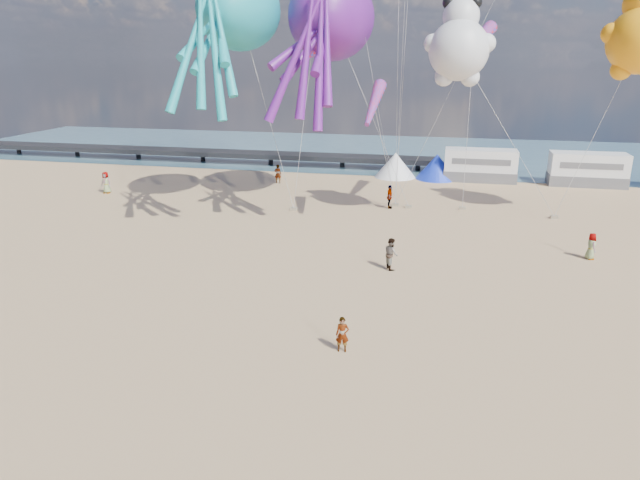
{
  "coord_description": "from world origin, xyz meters",
  "views": [
    {
      "loc": [
        2.86,
        -15.55,
        11.42
      ],
      "look_at": [
        -1.96,
        6.0,
        4.25
      ],
      "focal_mm": 32.0,
      "sensor_mm": 36.0,
      "label": 1
    }
  ],
  "objects_px": {
    "tent_blue": "(437,167)",
    "kite_octopus_teal": "(239,10)",
    "sandbag_b": "(408,207)",
    "kite_panda": "(459,50)",
    "motorhome_0": "(480,165)",
    "sandbag_d": "(462,208)",
    "sandbag_e": "(395,205)",
    "beachgoer_6": "(591,246)",
    "beachgoer_0": "(106,183)",
    "standing_person": "(342,335)",
    "sandbag_a": "(294,209)",
    "beachgoer_5": "(278,174)",
    "tent_white": "(395,165)",
    "windsock_left": "(312,51)",
    "windsock_mid": "(474,47)",
    "windsock_right": "(374,104)",
    "sandbag_c": "(554,217)",
    "kite_octopus_purple": "(332,17)",
    "beachgoer_1": "(391,254)",
    "beachgoer_3": "(390,197)",
    "motorhome_1": "(588,169)"
  },
  "relations": [
    {
      "from": "beachgoer_1",
      "to": "sandbag_a",
      "type": "bearing_deg",
      "value": 11.84
    },
    {
      "from": "beachgoer_6",
      "to": "motorhome_1",
      "type": "bearing_deg",
      "value": -23.34
    },
    {
      "from": "sandbag_b",
      "to": "kite_panda",
      "type": "height_order",
      "value": "kite_panda"
    },
    {
      "from": "sandbag_d",
      "to": "sandbag_e",
      "type": "height_order",
      "value": "same"
    },
    {
      "from": "kite_panda",
      "to": "windsock_left",
      "type": "bearing_deg",
      "value": -172.23
    },
    {
      "from": "beachgoer_0",
      "to": "beachgoer_3",
      "type": "height_order",
      "value": "beachgoer_0"
    },
    {
      "from": "beachgoer_0",
      "to": "beachgoer_3",
      "type": "bearing_deg",
      "value": 6.23
    },
    {
      "from": "beachgoer_3",
      "to": "sandbag_a",
      "type": "height_order",
      "value": "beachgoer_3"
    },
    {
      "from": "beachgoer_6",
      "to": "kite_octopus_teal",
      "type": "distance_m",
      "value": 27.96
    },
    {
      "from": "tent_blue",
      "to": "beachgoer_3",
      "type": "height_order",
      "value": "tent_blue"
    },
    {
      "from": "beachgoer_1",
      "to": "sandbag_a",
      "type": "distance_m",
      "value": 14.09
    },
    {
      "from": "kite_octopus_teal",
      "to": "sandbag_d",
      "type": "bearing_deg",
      "value": 2.57
    },
    {
      "from": "sandbag_d",
      "to": "windsock_right",
      "type": "xyz_separation_m",
      "value": [
        -6.43,
        -5.45,
        8.22
      ]
    },
    {
      "from": "beachgoer_3",
      "to": "kite_octopus_teal",
      "type": "height_order",
      "value": "kite_octopus_teal"
    },
    {
      "from": "tent_blue",
      "to": "kite_octopus_teal",
      "type": "xyz_separation_m",
      "value": [
        -14.06,
        -14.81,
        13.25
      ]
    },
    {
      "from": "tent_blue",
      "to": "sandbag_e",
      "type": "relative_size",
      "value": 8.0
    },
    {
      "from": "standing_person",
      "to": "sandbag_b",
      "type": "relative_size",
      "value": 2.96
    },
    {
      "from": "kite_octopus_purple",
      "to": "beachgoer_5",
      "type": "bearing_deg",
      "value": 154.45
    },
    {
      "from": "sandbag_c",
      "to": "kite_octopus_purple",
      "type": "bearing_deg",
      "value": 177.97
    },
    {
      "from": "tent_white",
      "to": "windsock_left",
      "type": "height_order",
      "value": "windsock_left"
    },
    {
      "from": "beachgoer_3",
      "to": "sandbag_b",
      "type": "height_order",
      "value": "beachgoer_3"
    },
    {
      "from": "beachgoer_6",
      "to": "sandbag_c",
      "type": "bearing_deg",
      "value": -8.84
    },
    {
      "from": "beachgoer_1",
      "to": "beachgoer_6",
      "type": "height_order",
      "value": "beachgoer_1"
    },
    {
      "from": "beachgoer_6",
      "to": "tent_white",
      "type": "bearing_deg",
      "value": 19.7
    },
    {
      "from": "standing_person",
      "to": "windsock_left",
      "type": "xyz_separation_m",
      "value": [
        -6.21,
        21.0,
        10.94
      ]
    },
    {
      "from": "kite_octopus_teal",
      "to": "windsock_right",
      "type": "distance_m",
      "value": 11.84
    },
    {
      "from": "beachgoer_6",
      "to": "windsock_left",
      "type": "height_order",
      "value": "windsock_left"
    },
    {
      "from": "motorhome_0",
      "to": "tent_blue",
      "type": "bearing_deg",
      "value": 180.0
    },
    {
      "from": "tent_blue",
      "to": "beachgoer_5",
      "type": "bearing_deg",
      "value": -160.04
    },
    {
      "from": "beachgoer_6",
      "to": "beachgoer_0",
      "type": "bearing_deg",
      "value": 63.93
    },
    {
      "from": "sandbag_b",
      "to": "kite_octopus_purple",
      "type": "height_order",
      "value": "kite_octopus_purple"
    },
    {
      "from": "windsock_mid",
      "to": "motorhome_0",
      "type": "bearing_deg",
      "value": 104.9
    },
    {
      "from": "beachgoer_6",
      "to": "sandbag_b",
      "type": "bearing_deg",
      "value": 37.21
    },
    {
      "from": "windsock_mid",
      "to": "windsock_right",
      "type": "xyz_separation_m",
      "value": [
        -6.3,
        -4.91,
        -3.67
      ]
    },
    {
      "from": "beachgoer_3",
      "to": "windsock_mid",
      "type": "relative_size",
      "value": 0.28
    },
    {
      "from": "standing_person",
      "to": "beachgoer_0",
      "type": "bearing_deg",
      "value": 130.46
    },
    {
      "from": "motorhome_0",
      "to": "kite_octopus_teal",
      "type": "relative_size",
      "value": 0.54
    },
    {
      "from": "motorhome_0",
      "to": "kite_panda",
      "type": "height_order",
      "value": "kite_panda"
    },
    {
      "from": "motorhome_1",
      "to": "kite_panda",
      "type": "height_order",
      "value": "kite_panda"
    },
    {
      "from": "beachgoer_1",
      "to": "windsock_mid",
      "type": "distance_m",
      "value": 17.98
    },
    {
      "from": "windsock_left",
      "to": "beachgoer_5",
      "type": "bearing_deg",
      "value": 134.4
    },
    {
      "from": "motorhome_1",
      "to": "beachgoer_3",
      "type": "height_order",
      "value": "motorhome_1"
    },
    {
      "from": "beachgoer_0",
      "to": "sandbag_a",
      "type": "height_order",
      "value": "beachgoer_0"
    },
    {
      "from": "beachgoer_5",
      "to": "beachgoer_6",
      "type": "distance_m",
      "value": 28.77
    },
    {
      "from": "kite_octopus_purple",
      "to": "sandbag_e",
      "type": "bearing_deg",
      "value": 25.67
    },
    {
      "from": "windsock_mid",
      "to": "sandbag_d",
      "type": "bearing_deg",
      "value": 100.26
    },
    {
      "from": "beachgoer_0",
      "to": "beachgoer_1",
      "type": "relative_size",
      "value": 1.05
    },
    {
      "from": "standing_person",
      "to": "sandbag_a",
      "type": "distance_m",
      "value": 22.26
    },
    {
      "from": "beachgoer_1",
      "to": "sandbag_d",
      "type": "relative_size",
      "value": 3.59
    },
    {
      "from": "sandbag_a",
      "to": "kite_octopus_purple",
      "type": "height_order",
      "value": "kite_octopus_purple"
    }
  ]
}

